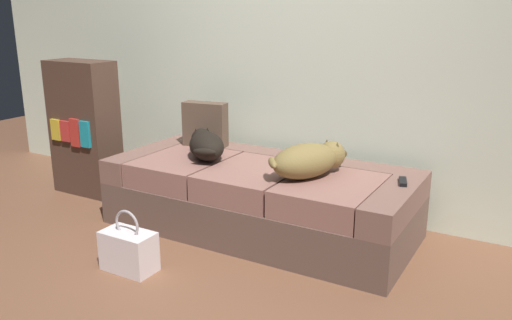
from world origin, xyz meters
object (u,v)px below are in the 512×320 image
(couch, at_px, (260,198))
(bookshelf, at_px, (85,128))
(dog_tan, at_px, (310,160))
(throw_pillow, at_px, (205,124))
(dog_dark, at_px, (206,145))
(tv_remote, at_px, (403,182))
(handbag, at_px, (129,250))

(couch, relative_size, bookshelf, 1.90)
(dog_tan, distance_m, throw_pillow, 1.07)
(dog_tan, bearing_deg, bookshelf, 178.88)
(dog_dark, distance_m, tv_remote, 1.38)
(tv_remote, bearing_deg, handbag, -159.44)
(handbag, bearing_deg, dog_tan, 48.02)
(dog_dark, distance_m, dog_tan, 0.82)
(throw_pillow, bearing_deg, couch, -22.19)
(dog_dark, xyz_separation_m, bookshelf, (-1.23, 0.01, -0.02))
(couch, xyz_separation_m, bookshelf, (-1.65, -0.02, 0.32))
(dog_dark, xyz_separation_m, handbag, (0.06, -0.88, -0.44))
(tv_remote, height_order, handbag, tv_remote)
(tv_remote, bearing_deg, couch, 169.21)
(couch, distance_m, tv_remote, 0.99)
(dog_dark, bearing_deg, handbag, -86.41)
(dog_dark, bearing_deg, tv_remote, 5.32)
(throw_pillow, bearing_deg, dog_dark, -54.48)
(throw_pillow, bearing_deg, bookshelf, -165.03)
(dog_tan, height_order, throw_pillow, throw_pillow)
(throw_pillow, xyz_separation_m, bookshelf, (-1.02, -0.27, -0.09))
(handbag, bearing_deg, throw_pillow, 102.49)
(dog_dark, height_order, handbag, dog_dark)
(dog_dark, xyz_separation_m, throw_pillow, (-0.20, 0.28, 0.07))
(dog_tan, bearing_deg, dog_dark, 177.95)
(dog_tan, distance_m, bookshelf, 2.05)
(couch, height_order, dog_dark, dog_dark)
(bookshelf, bearing_deg, tv_remote, 2.58)
(couch, bearing_deg, tv_remote, 6.06)
(throw_pillow, height_order, bookshelf, bookshelf)
(dog_dark, bearing_deg, throw_pillow, 125.52)
(dog_tan, relative_size, bookshelf, 0.56)
(dog_tan, bearing_deg, couch, 171.81)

